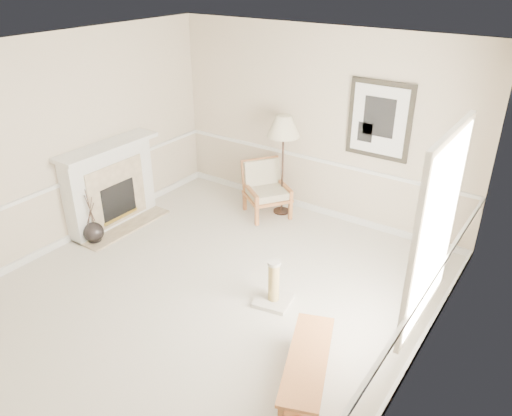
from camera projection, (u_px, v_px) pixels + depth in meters
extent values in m
plane|color=silver|center=(208.00, 294.00, 6.19)|extent=(5.50, 5.50, 0.00)
cube|color=beige|center=(319.00, 125.00, 7.55)|extent=(5.00, 0.04, 2.90)
cube|color=beige|center=(61.00, 144.00, 6.79)|extent=(0.04, 5.50, 2.90)
cube|color=beige|center=(426.00, 256.00, 4.27)|extent=(0.04, 5.50, 2.90)
cube|color=white|center=(194.00, 53.00, 4.87)|extent=(5.00, 5.50, 0.04)
cube|color=white|center=(313.00, 208.00, 8.17)|extent=(4.95, 0.04, 0.10)
cube|color=white|center=(316.00, 159.00, 7.78)|extent=(4.95, 0.04, 0.05)
cube|color=white|center=(436.00, 231.00, 4.56)|extent=(0.03, 1.20, 1.80)
cube|color=white|center=(435.00, 230.00, 4.56)|extent=(0.05, 1.34, 1.94)
cube|color=black|center=(379.00, 120.00, 6.94)|extent=(0.92, 0.04, 1.10)
cube|color=white|center=(379.00, 121.00, 6.92)|extent=(0.78, 0.01, 0.96)
cube|color=black|center=(379.00, 117.00, 6.89)|extent=(0.45, 0.01, 0.55)
cube|color=white|center=(110.00, 187.00, 7.53)|extent=(0.28, 1.50, 1.25)
cube|color=white|center=(106.00, 146.00, 7.21)|extent=(0.46, 1.64, 0.06)
cube|color=#C6B28E|center=(117.00, 193.00, 7.50)|extent=(0.02, 1.05, 0.95)
cube|color=black|center=(119.00, 201.00, 7.55)|extent=(0.02, 0.62, 0.58)
cube|color=gold|center=(121.00, 217.00, 7.66)|extent=(0.01, 0.66, 0.05)
cube|color=#C6B28E|center=(122.00, 225.00, 7.73)|extent=(0.60, 1.50, 0.03)
sphere|color=black|center=(94.00, 232.00, 7.22)|extent=(0.29, 0.29, 0.29)
cylinder|color=black|center=(95.00, 240.00, 7.28)|extent=(0.19, 0.19, 0.08)
cylinder|color=black|center=(90.00, 208.00, 7.05)|extent=(0.03, 0.13, 0.46)
cylinder|color=black|center=(90.00, 211.00, 7.06)|extent=(0.03, 0.16, 0.38)
cylinder|color=black|center=(89.00, 206.00, 7.03)|extent=(0.02, 0.07, 0.55)
cube|color=#A26934|center=(257.00, 215.00, 7.68)|extent=(0.08, 0.08, 0.35)
cube|color=#A26934|center=(245.00, 200.00, 8.15)|extent=(0.08, 0.08, 0.35)
cube|color=#A26934|center=(290.00, 209.00, 7.85)|extent=(0.08, 0.08, 0.35)
cube|color=#A26934|center=(277.00, 195.00, 8.33)|extent=(0.08, 0.08, 0.35)
cube|color=#A26934|center=(267.00, 196.00, 7.94)|extent=(0.89, 0.89, 0.05)
cube|color=#A26934|center=(261.00, 173.00, 8.05)|extent=(0.49, 0.61, 0.50)
cube|color=#A26934|center=(250.00, 190.00, 7.78)|extent=(0.56, 0.41, 0.05)
cube|color=#A26934|center=(284.00, 185.00, 7.95)|extent=(0.56, 0.41, 0.05)
cube|color=silver|center=(267.00, 192.00, 7.90)|extent=(0.82, 0.82, 0.11)
cube|color=silver|center=(262.00, 173.00, 8.00)|extent=(0.48, 0.58, 0.45)
cylinder|color=black|center=(281.00, 211.00, 8.15)|extent=(0.26, 0.26, 0.03)
cylinder|color=black|center=(282.00, 169.00, 7.82)|extent=(0.03, 0.03, 1.45)
cone|color=beige|center=(284.00, 126.00, 7.50)|extent=(0.53, 0.53, 0.32)
cube|color=#A26934|center=(308.00, 359.00, 4.72)|extent=(0.80, 1.31, 0.04)
cube|color=#A26934|center=(306.00, 378.00, 4.83)|extent=(0.71, 1.21, 0.03)
cube|color=#A26934|center=(302.00, 331.00, 5.33)|extent=(0.06, 0.06, 0.32)
cube|color=#A26934|center=(328.00, 336.00, 5.27)|extent=(0.06, 0.06, 0.32)
cube|color=beige|center=(273.00, 300.00, 6.02)|extent=(0.48, 0.48, 0.05)
cylinder|color=tan|center=(274.00, 282.00, 5.90)|extent=(0.13, 0.13, 0.49)
cylinder|color=beige|center=(274.00, 263.00, 5.78)|extent=(0.15, 0.15, 0.04)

